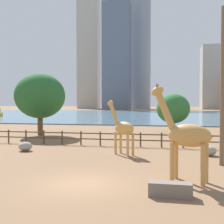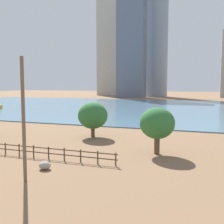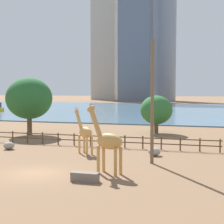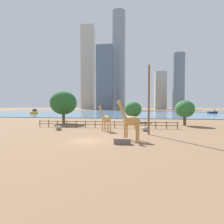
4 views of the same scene
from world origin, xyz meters
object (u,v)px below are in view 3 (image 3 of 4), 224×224
boulder_by_pole (9,146)px  tree_center_broad (156,110)px  tree_right_tall (29,98)px  giraffe_tall (85,132)px  boulder_near_fence (154,152)px  feeding_trough (85,177)px  giraffe_companion (107,141)px  utility_pole (152,102)px

boulder_by_pole → tree_center_broad: size_ratio=0.22×
boulder_by_pole → tree_right_tall: (-3.74, 10.69, 4.38)m
giraffe_tall → boulder_near_fence: 6.62m
boulder_by_pole → feeding_trough: (11.46, -9.13, -0.07)m
giraffe_tall → tree_center_broad: size_ratio=0.83×
tree_right_tall → giraffe_companion: bearing=-47.4°
boulder_by_pole → tree_center_broad: 20.75m
giraffe_tall → boulder_near_fence: size_ratio=3.85×
utility_pole → feeding_trough: bearing=-116.2°
giraffe_companion → boulder_near_fence: giraffe_companion is taller
boulder_near_fence → tree_right_tall: tree_right_tall is taller
giraffe_tall → tree_right_tall: 16.23m
giraffe_tall → boulder_near_fence: giraffe_tall is taller
giraffe_tall → giraffe_companion: bearing=160.5°
tree_right_tall → utility_pole: bearing=-35.6°
giraffe_tall → tree_center_broad: 17.24m
giraffe_companion → tree_center_broad: 23.27m
utility_pole → tree_center_broad: bearing=97.6°
feeding_trough → tree_right_tall: bearing=127.5°
giraffe_companion → boulder_near_fence: bearing=-85.3°
utility_pole → tree_right_tall: bearing=144.4°
feeding_trough → tree_right_tall: 25.37m
boulder_near_fence → tree_center_broad: 16.29m
tree_right_tall → tree_center_broad: bearing=20.3°
boulder_by_pole → tree_right_tall: size_ratio=0.15×
utility_pole → giraffe_tall: bearing=160.1°
giraffe_tall → feeding_trough: bearing=148.7°
utility_pole → tree_center_broad: (-2.56, 19.11, -1.79)m
utility_pole → tree_right_tall: 22.70m
giraffe_companion → boulder_near_fence: size_ratio=4.48×
giraffe_companion → boulder_near_fence: 7.93m
utility_pole → tree_right_tall: size_ratio=1.32×
giraffe_tall → tree_center_broad: tree_center_broad is taller
giraffe_companion → tree_center_broad: bearing=-68.6°
boulder_near_fence → boulder_by_pole: 14.43m
boulder_near_fence → boulder_by_pole: (-14.41, -0.70, 0.00)m
boulder_near_fence → utility_pole: bearing=-84.6°
feeding_trough → giraffe_tall: bearing=110.7°
utility_pole → boulder_near_fence: size_ratio=8.91×
boulder_by_pole → tree_right_tall: tree_right_tall is taller
giraffe_companion → tree_center_broad: tree_center_broad is taller
giraffe_tall → utility_pole: (6.66, -2.41, 2.92)m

